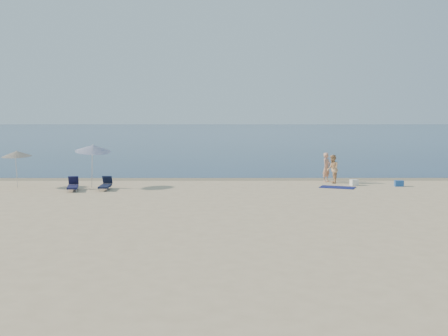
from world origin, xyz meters
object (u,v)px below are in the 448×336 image
Objects in this scene: person_left at (327,167)px; umbrella_near at (93,148)px; person_right at (333,169)px; blue_cooler at (399,183)px.

person_left is 12.98m from umbrella_near.
person_right reaches higher than blue_cooler.
umbrella_near reaches higher than person_right.
umbrella_near is at bearing 141.13° from person_left.
person_left is 1.04× the size of person_right.
umbrella_near is (-12.90, -1.75, 1.27)m from person_right.
person_right is 3.57× the size of blue_cooler.
blue_cooler is (3.52, -1.97, -0.67)m from person_left.
blue_cooler is at bearing 73.32° from person_right.
person_left is 4.09m from blue_cooler.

